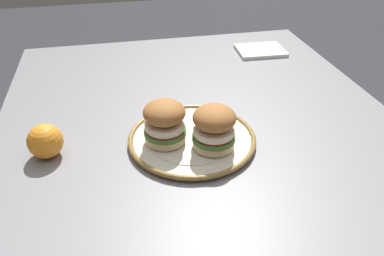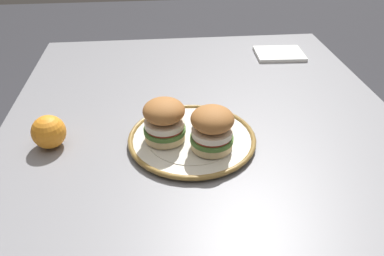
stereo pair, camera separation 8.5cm
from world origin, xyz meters
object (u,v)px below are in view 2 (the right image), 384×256
whole_orange (49,132)px  sandwich_half_right (164,120)px  dining_table (204,153)px  dinner_plate (192,139)px  sandwich_half_left (213,128)px

whole_orange → sandwich_half_right: bearing=85.8°
dining_table → dinner_plate: (0.08, -0.04, 0.10)m
dinner_plate → sandwich_half_right: size_ratio=2.29×
dinner_plate → sandwich_half_left: bearing=42.0°
dinner_plate → whole_orange: bearing=-93.0°
whole_orange → sandwich_half_left: bearing=80.1°
dining_table → sandwich_half_left: bearing=1.4°
sandwich_half_left → dining_table: bearing=-178.6°
dining_table → sandwich_half_right: bearing=-53.4°
dining_table → dinner_plate: bearing=-28.0°
dinner_plate → whole_orange: 0.33m
sandwich_half_left → sandwich_half_right: 0.12m
dining_table → sandwich_half_left: sandwich_half_left is taller
dining_table → sandwich_half_left: size_ratio=9.97×
sandwich_half_right → whole_orange: (-0.02, -0.27, -0.03)m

